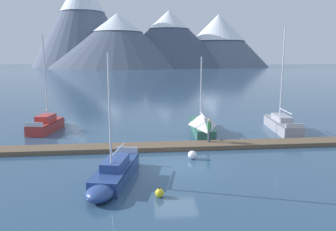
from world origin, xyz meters
name	(u,v)px	position (x,y,z in m)	size (l,w,h in m)	color
ground_plane	(176,167)	(0.00, 0.00, 0.00)	(700.00, 700.00, 0.00)	#2D4C6B
mountain_west_summit	(83,19)	(-45.74, 227.53, 34.80)	(74.64, 74.64, 66.85)	slate
mountain_central_massif	(118,40)	(-19.60, 210.30, 19.07)	(94.47, 94.47, 37.10)	#4C566B
mountain_shoulder_ridge	(169,38)	(16.89, 224.36, 21.14)	(88.21, 88.21, 41.28)	#424C60
mountain_east_summit	(218,39)	(55.85, 232.77, 21.22)	(77.62, 77.62, 39.99)	slate
dock	(170,146)	(0.00, 4.00, 0.14)	(28.18, 2.66, 0.30)	brown
sailboat_nearest_berth	(48,124)	(-10.32, 10.67, 0.57)	(2.17, 5.79, 8.23)	#B2332D
sailboat_second_berth	(114,173)	(-3.38, -2.00, 0.47)	(2.42, 6.04, 6.53)	navy
sailboat_mid_dock_port	(201,123)	(3.12, 9.01, 0.80)	(1.99, 7.88, 6.41)	#336B56
sailboat_mid_dock_starboard	(280,123)	(10.26, 9.21, 0.59)	(2.22, 7.31, 8.91)	#93939E
person_on_dock	(209,129)	(2.85, 4.50, 1.26)	(0.23, 0.59, 1.69)	#384256
mooring_buoy_channel_marker	(160,193)	(-1.13, -4.03, 0.21)	(0.41, 0.41, 0.49)	yellow
mooring_buoy_inner_mooring	(192,155)	(1.20, 1.42, 0.28)	(0.55, 0.55, 0.63)	white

